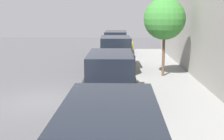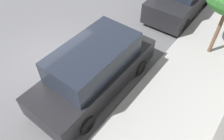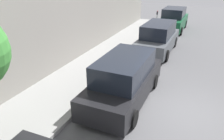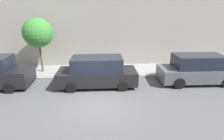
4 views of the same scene
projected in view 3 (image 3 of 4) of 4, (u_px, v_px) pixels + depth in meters
The scene contains 6 objects.
ground_plane at pixel (180, 110), 8.44m from camera, with size 60.00×60.00×0.00m, color #515154.
sidewalk at pixel (71, 84), 10.23m from camera, with size 2.94×32.00×0.15m.
parked_suv_nearest at pixel (173, 20), 19.67m from camera, with size 2.08×4.83×1.98m.
parked_minivan_second at pixel (158, 38), 14.34m from camera, with size 2.02×4.94×1.90m.
parked_minivan_third at pixel (125, 79), 8.81m from camera, with size 2.02×4.91×1.90m.
parking_meter_near at pixel (157, 17), 20.14m from camera, with size 0.11×0.15×1.49m.
Camera 3 is at (-0.43, 7.51, 4.89)m, focal length 35.00 mm.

